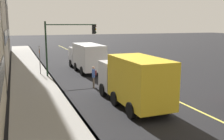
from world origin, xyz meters
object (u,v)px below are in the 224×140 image
(traffic_light_mast, at_px, (67,38))
(car_black, at_px, (148,64))
(pedestrian_with_backpack, at_px, (94,75))
(truck_white, at_px, (86,56))
(truck_yellow, at_px, (134,80))
(street_sign_post, at_px, (40,58))

(traffic_light_mast, bearing_deg, car_black, -94.69)
(pedestrian_with_backpack, bearing_deg, traffic_light_mast, 10.43)
(car_black, xyz_separation_m, pedestrian_with_backpack, (-4.56, 7.41, 0.23))
(car_black, xyz_separation_m, truck_white, (2.72, 6.00, 0.80))
(car_black, height_order, truck_yellow, truck_yellow)
(traffic_light_mast, bearing_deg, street_sign_post, 60.47)
(car_black, relative_size, truck_yellow, 0.68)
(car_black, relative_size, traffic_light_mast, 0.86)
(street_sign_post, bearing_deg, car_black, -100.96)
(street_sign_post, bearing_deg, truck_white, -82.88)
(traffic_light_mast, bearing_deg, pedestrian_with_backpack, -169.57)
(truck_white, distance_m, street_sign_post, 4.92)
(truck_white, height_order, pedestrian_with_backpack, truck_white)
(street_sign_post, bearing_deg, truck_yellow, -159.43)
(traffic_light_mast, height_order, street_sign_post, traffic_light_mast)
(car_black, bearing_deg, traffic_light_mast, 85.31)
(pedestrian_with_backpack, bearing_deg, car_black, -58.38)
(truck_white, bearing_deg, truck_yellow, 177.96)
(truck_white, distance_m, pedestrian_with_backpack, 7.43)
(car_black, bearing_deg, truck_yellow, 146.44)
(truck_yellow, xyz_separation_m, truck_white, (12.43, -0.44, -0.06))
(car_black, xyz_separation_m, truck_yellow, (-9.72, 6.45, 0.86))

